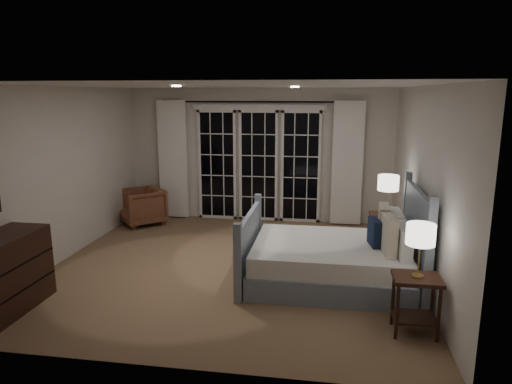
# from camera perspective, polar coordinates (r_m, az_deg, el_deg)

# --- Properties ---
(floor) EXTENTS (5.00, 5.00, 0.00)m
(floor) POSITION_cam_1_polar(r_m,az_deg,el_deg) (6.58, -2.96, -9.20)
(floor) COLOR #8C694B
(floor) RESTS_ON ground
(ceiling) EXTENTS (5.00, 5.00, 0.00)m
(ceiling) POSITION_cam_1_polar(r_m,az_deg,el_deg) (6.12, -3.22, 13.14)
(ceiling) COLOR silver
(ceiling) RESTS_ON wall_back
(wall_left) EXTENTS (0.02, 5.00, 2.50)m
(wall_left) POSITION_cam_1_polar(r_m,az_deg,el_deg) (7.17, -23.04, 2.02)
(wall_left) COLOR beige
(wall_left) RESTS_ON floor
(wall_right) EXTENTS (0.02, 5.00, 2.50)m
(wall_right) POSITION_cam_1_polar(r_m,az_deg,el_deg) (6.22, 20.08, 0.82)
(wall_right) COLOR beige
(wall_right) RESTS_ON floor
(wall_back) EXTENTS (5.00, 0.02, 2.50)m
(wall_back) POSITION_cam_1_polar(r_m,az_deg,el_deg) (8.66, 0.34, 4.60)
(wall_back) COLOR beige
(wall_back) RESTS_ON floor
(wall_front) EXTENTS (5.00, 0.02, 2.50)m
(wall_front) POSITION_cam_1_polar(r_m,az_deg,el_deg) (3.89, -10.74, -5.21)
(wall_front) COLOR beige
(wall_front) RESTS_ON floor
(french_doors) EXTENTS (2.50, 0.04, 2.20)m
(french_doors) POSITION_cam_1_polar(r_m,az_deg,el_deg) (8.64, 0.30, 3.51)
(french_doors) COLOR black
(french_doors) RESTS_ON wall_back
(curtain_rod) EXTENTS (3.50, 0.03, 0.03)m
(curtain_rod) POSITION_cam_1_polar(r_m,az_deg,el_deg) (8.49, 0.25, 11.21)
(curtain_rod) COLOR black
(curtain_rod) RESTS_ON wall_back
(curtain_left) EXTENTS (0.55, 0.10, 2.25)m
(curtain_left) POSITION_cam_1_polar(r_m,az_deg,el_deg) (8.95, -10.30, 4.00)
(curtain_left) COLOR white
(curtain_left) RESTS_ON curtain_rod
(curtain_right) EXTENTS (0.55, 0.10, 2.25)m
(curtain_right) POSITION_cam_1_polar(r_m,az_deg,el_deg) (8.47, 11.34, 3.50)
(curtain_right) COLOR white
(curtain_right) RESTS_ON curtain_rod
(downlight_a) EXTENTS (0.12, 0.12, 0.01)m
(downlight_a) POSITION_cam_1_polar(r_m,az_deg,el_deg) (6.61, 4.88, 12.96)
(downlight_a) COLOR white
(downlight_a) RESTS_ON ceiling
(downlight_b) EXTENTS (0.12, 0.12, 0.01)m
(downlight_b) POSITION_cam_1_polar(r_m,az_deg,el_deg) (5.90, -9.92, 12.92)
(downlight_b) COLOR white
(downlight_b) RESTS_ON ceiling
(bed) EXTENTS (2.15, 1.54, 1.25)m
(bed) POSITION_cam_1_polar(r_m,az_deg,el_deg) (6.01, 9.79, -8.22)
(bed) COLOR gray
(bed) RESTS_ON floor
(nightstand_left) EXTENTS (0.47, 0.37, 0.61)m
(nightstand_left) POSITION_cam_1_polar(r_m,az_deg,el_deg) (4.98, 19.35, -12.21)
(nightstand_left) COLOR #311C10
(nightstand_left) RESTS_ON floor
(nightstand_right) EXTENTS (0.48, 0.39, 0.63)m
(nightstand_right) POSITION_cam_1_polar(r_m,az_deg,el_deg) (7.16, 15.88, -4.37)
(nightstand_right) COLOR #311C10
(nightstand_right) RESTS_ON floor
(lamp_left) EXTENTS (0.28, 0.28, 0.55)m
(lamp_left) POSITION_cam_1_polar(r_m,az_deg,el_deg) (4.75, 19.89, -5.09)
(lamp_left) COLOR tan
(lamp_left) RESTS_ON nightstand_left
(lamp_right) EXTENTS (0.31, 0.31, 0.59)m
(lamp_right) POSITION_cam_1_polar(r_m,az_deg,el_deg) (7.00, 16.21, 1.04)
(lamp_right) COLOR tan
(lamp_right) RESTS_ON nightstand_right
(armchair) EXTENTS (1.03, 1.03, 0.68)m
(armchair) POSITION_cam_1_polar(r_m,az_deg,el_deg) (8.76, -14.07, -1.77)
(armchair) COLOR brown
(armchair) RESTS_ON floor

